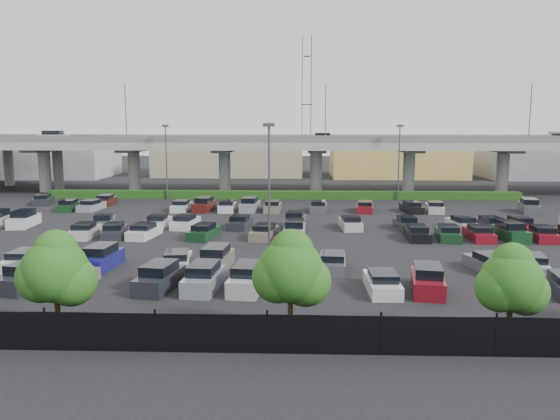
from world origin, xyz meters
The scene contains 9 objects.
ground centered at (0.00, 0.00, 0.00)m, with size 280.00×280.00×0.00m, color black.
overpass centered at (-0.25, 31.99, 6.97)m, with size 150.00×13.00×15.80m.
hedge centered at (0.00, 25.00, 0.55)m, with size 66.00×1.60×1.10m, color #173A11.
fence centered at (-0.05, -28.00, 0.90)m, with size 70.00×0.10×2.00m.
tree_row centered at (0.70, -26.53, 3.52)m, with size 65.07×3.66×5.94m.
parked_cars centered at (0.53, -4.01, 0.61)m, with size 63.14×41.68×1.67m.
light_poles centered at (-4.13, 2.00, 6.24)m, with size 66.90×48.38×10.30m.
distant_buildings centered at (12.38, 61.81, 3.74)m, with size 138.00×24.00×9.00m.
comm_tower centered at (4.00, 74.00, 15.61)m, with size 2.40×2.40×30.00m.
Camera 1 is at (2.37, -51.02, 9.98)m, focal length 35.00 mm.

